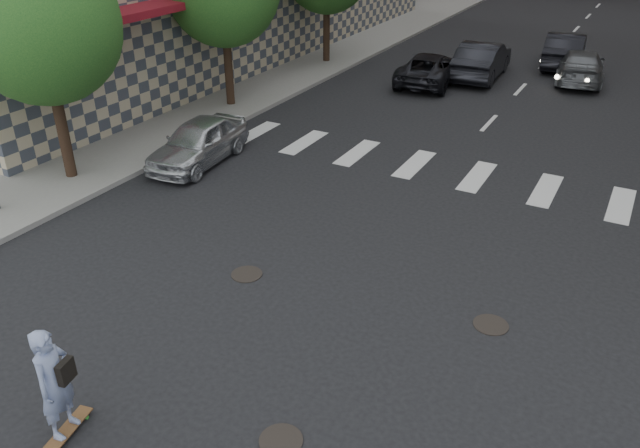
# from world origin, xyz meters

# --- Properties ---
(ground) EXTENTS (160.00, 160.00, 0.00)m
(ground) POSITION_xyz_m (0.00, 0.00, 0.00)
(ground) COLOR black
(ground) RESTS_ON ground
(sidewalk_left) EXTENTS (13.00, 80.00, 0.15)m
(sidewalk_left) POSITION_xyz_m (-14.50, 20.00, 0.07)
(sidewalk_left) COLOR gray
(sidewalk_left) RESTS_ON ground
(tree_a) EXTENTS (4.20, 4.20, 6.60)m
(tree_a) POSITION_xyz_m (-9.45, 3.14, 4.65)
(tree_a) COLOR #382619
(tree_a) RESTS_ON sidewalk_left
(manhole_a) EXTENTS (0.70, 0.70, 0.02)m
(manhole_a) POSITION_xyz_m (1.20, -2.50, 0.01)
(manhole_a) COLOR black
(manhole_a) RESTS_ON ground
(manhole_b) EXTENTS (0.70, 0.70, 0.02)m
(manhole_b) POSITION_xyz_m (-2.00, 1.20, 0.01)
(manhole_b) COLOR black
(manhole_b) RESTS_ON ground
(manhole_c) EXTENTS (0.70, 0.70, 0.02)m
(manhole_c) POSITION_xyz_m (3.30, 2.00, 0.01)
(manhole_c) COLOR black
(manhole_c) RESTS_ON ground
(skateboarder) EXTENTS (0.60, 1.05, 2.03)m
(skateboarder) POSITION_xyz_m (-1.83, -4.00, 1.06)
(skateboarder) COLOR brown
(skateboarder) RESTS_ON ground
(silver_sedan) EXTENTS (2.00, 4.19, 1.38)m
(silver_sedan) POSITION_xyz_m (-7.00, 5.88, 0.69)
(silver_sedan) COLOR silver
(silver_sedan) RESTS_ON ground
(traffic_car_a) EXTENTS (1.98, 5.05, 1.64)m
(traffic_car_a) POSITION_xyz_m (-2.07, 20.00, 0.82)
(traffic_car_a) COLOR black
(traffic_car_a) RESTS_ON ground
(traffic_car_b) EXTENTS (2.56, 5.01, 1.39)m
(traffic_car_b) POSITION_xyz_m (1.96, 21.50, 0.70)
(traffic_car_b) COLOR slate
(traffic_car_b) RESTS_ON ground
(traffic_car_c) EXTENTS (2.67, 5.00, 1.33)m
(traffic_car_c) POSITION_xyz_m (-3.80, 18.00, 0.67)
(traffic_car_c) COLOR black
(traffic_car_c) RESTS_ON ground
(traffic_car_e) EXTENTS (2.15, 5.05, 1.62)m
(traffic_car_e) POSITION_xyz_m (0.86, 24.00, 0.81)
(traffic_car_e) COLOR black
(traffic_car_e) RESTS_ON ground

